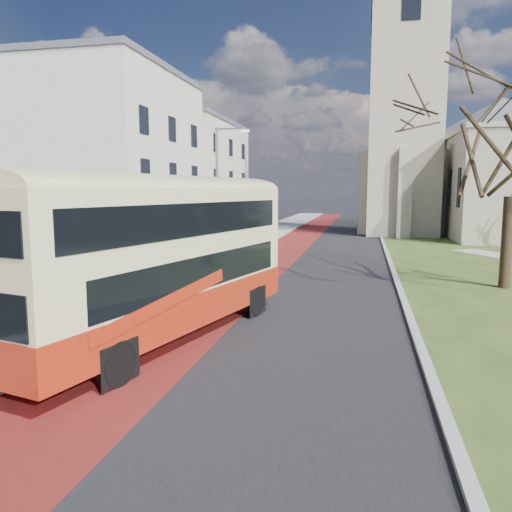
# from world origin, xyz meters

# --- Properties ---
(ground) EXTENTS (160.00, 160.00, 0.00)m
(ground) POSITION_xyz_m (0.00, 0.00, 0.00)
(ground) COLOR black
(ground) RESTS_ON ground
(road_carriageway) EXTENTS (9.00, 120.00, 0.01)m
(road_carriageway) POSITION_xyz_m (1.50, 20.00, 0.01)
(road_carriageway) COLOR black
(road_carriageway) RESTS_ON ground
(bus_lane) EXTENTS (3.40, 120.00, 0.01)m
(bus_lane) POSITION_xyz_m (-1.20, 20.00, 0.01)
(bus_lane) COLOR #591414
(bus_lane) RESTS_ON ground
(pavement_west) EXTENTS (4.00, 120.00, 0.12)m
(pavement_west) POSITION_xyz_m (-5.00, 20.00, 0.06)
(pavement_west) COLOR gray
(pavement_west) RESTS_ON ground
(kerb_west) EXTENTS (0.25, 120.00, 0.13)m
(kerb_west) POSITION_xyz_m (-3.00, 20.00, 0.07)
(kerb_west) COLOR #999993
(kerb_west) RESTS_ON ground
(kerb_east) EXTENTS (0.25, 80.00, 0.13)m
(kerb_east) POSITION_xyz_m (6.10, 22.00, 0.07)
(kerb_east) COLOR #999993
(kerb_east) RESTS_ON ground
(pedestrian_railing) EXTENTS (0.07, 24.00, 1.12)m
(pedestrian_railing) POSITION_xyz_m (-2.95, 4.00, 0.55)
(pedestrian_railing) COLOR #0C3521
(pedestrian_railing) RESTS_ON ground
(gothic_church) EXTENTS (16.38, 18.00, 40.00)m
(gothic_church) POSITION_xyz_m (12.56, 38.00, 13.13)
(gothic_church) COLOR gray
(gothic_church) RESTS_ON ground
(street_block_near) EXTENTS (10.30, 14.30, 13.00)m
(street_block_near) POSITION_xyz_m (-14.00, 22.00, 6.51)
(street_block_near) COLOR beige
(street_block_near) RESTS_ON ground
(street_block_far) EXTENTS (10.30, 16.30, 11.50)m
(street_block_far) POSITION_xyz_m (-14.00, 38.00, 5.76)
(street_block_far) COLOR beige
(street_block_far) RESTS_ON ground
(streetlamp) EXTENTS (2.13, 0.18, 8.00)m
(streetlamp) POSITION_xyz_m (-4.35, 18.00, 4.59)
(streetlamp) COLOR gray
(streetlamp) RESTS_ON pavement_west
(bus) EXTENTS (5.01, 11.11, 4.53)m
(bus) POSITION_xyz_m (-1.06, 0.96, 2.58)
(bus) COLOR #9F220E
(bus) RESTS_ON ground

